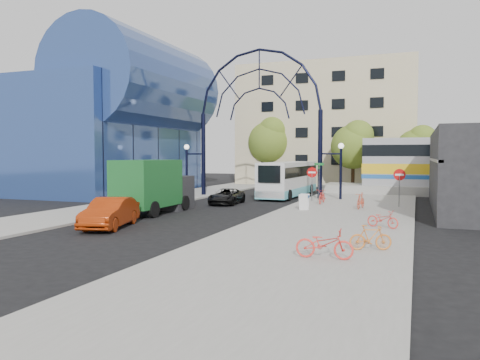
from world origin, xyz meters
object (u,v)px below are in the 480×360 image
at_px(black_suv, 227,196).
at_px(do_not_enter_sign, 399,178).
at_px(tree_north_c, 418,147).
at_px(bike_near_a, 322,196).
at_px(street_name_sign, 319,173).
at_px(city_bus, 289,178).
at_px(green_truck, 154,186).
at_px(bike_far_c, 324,244).
at_px(tree_north_a, 354,144).
at_px(bike_far_b, 371,238).
at_px(gateway_arch, 259,93).
at_px(tree_north_b, 271,140).
at_px(red_sedan, 110,213).
at_px(bike_far_a, 383,219).
at_px(sandwich_board, 304,200).
at_px(bike_near_b, 361,201).

bearing_deg(black_suv, do_not_enter_sign, 2.38).
bearing_deg(tree_north_c, bike_near_a, -109.46).
distance_m(street_name_sign, city_bus, 4.98).
height_order(green_truck, bike_far_c, green_truck).
distance_m(tree_north_a, bike_far_b, 31.65).
height_order(tree_north_c, green_truck, tree_north_c).
xyz_separation_m(gateway_arch, tree_north_b, (-3.88, 15.93, -3.29)).
bearing_deg(bike_near_a, city_bus, 122.61).
bearing_deg(bike_far_c, bike_near_a, 8.51).
distance_m(red_sedan, bike_far_a, 12.93).
distance_m(tree_north_c, city_bus, 15.73).
height_order(city_bus, bike_far_c, city_bus).
bearing_deg(black_suv, bike_far_c, -62.42).
xyz_separation_m(tree_north_b, bike_far_c, (13.16, -37.02, -4.65)).
bearing_deg(black_suv, sandwich_board, -27.22).
xyz_separation_m(street_name_sign, bike_far_a, (5.41, -12.21, -1.60)).
distance_m(do_not_enter_sign, tree_north_b, 25.09).
relative_size(do_not_enter_sign, tree_north_c, 0.38).
height_order(do_not_enter_sign, bike_far_c, do_not_enter_sign).
height_order(do_not_enter_sign, bike_far_a, do_not_enter_sign).
xyz_separation_m(tree_north_c, bike_far_c, (-2.84, -35.02, -3.66)).
xyz_separation_m(sandwich_board, bike_far_c, (3.68, -13.07, -0.13)).
bearing_deg(red_sedan, bike_far_a, 2.43).
bearing_deg(street_name_sign, bike_near_b, -52.17).
bearing_deg(bike_far_c, tree_north_b, 17.05).
height_order(tree_north_c, red_sedan, tree_north_c).
xyz_separation_m(tree_north_c, black_suv, (-12.74, -19.38, -3.72)).
bearing_deg(do_not_enter_sign, bike_far_a, -92.33).
xyz_separation_m(tree_north_a, city_bus, (-4.22, -9.64, -3.08)).
relative_size(street_name_sign, red_sedan, 0.63).
height_order(tree_north_b, bike_far_c, tree_north_b).
height_order(street_name_sign, tree_north_a, tree_north_a).
height_order(street_name_sign, bike_far_a, street_name_sign).
relative_size(tree_north_b, bike_near_b, 4.79).
distance_m(street_name_sign, bike_far_a, 13.45).
xyz_separation_m(street_name_sign, tree_north_b, (-9.08, 17.33, 3.14)).
xyz_separation_m(black_suv, red_sedan, (-1.10, -12.04, 0.17)).
bearing_deg(bike_far_c, bike_far_b, -35.93).
xyz_separation_m(bike_near_b, bike_far_b, (1.79, -13.15, -0.05)).
distance_m(tree_north_c, bike_far_a, 27.83).
xyz_separation_m(tree_north_c, city_bus, (-10.22, -11.64, -2.75)).
bearing_deg(red_sedan, green_truck, 85.21).
height_order(tree_north_a, bike_far_a, tree_north_a).
distance_m(tree_north_c, bike_far_b, 33.32).
bearing_deg(bike_far_a, city_bus, 53.28).
distance_m(black_suv, bike_far_b, 17.68).
distance_m(tree_north_a, bike_far_a, 26.25).
height_order(tree_north_c, black_suv, tree_north_c).
distance_m(green_truck, bike_far_a, 13.56).
distance_m(city_bus, bike_near_a, 7.25).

